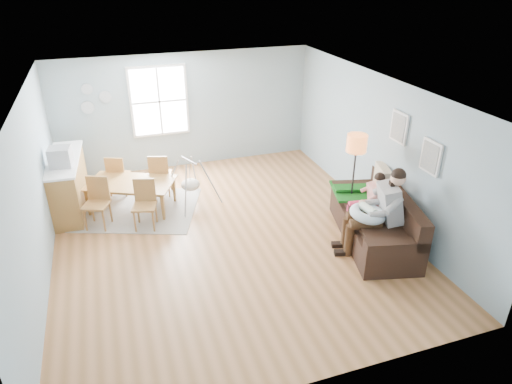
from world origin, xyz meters
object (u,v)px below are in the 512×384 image
object	(u,v)px
sofa	(377,223)
chair_nw	(117,173)
toddler	(372,194)
monitor	(60,157)
storage_cube	(412,253)
baby_swing	(190,184)
chair_sw	(97,199)
floor_lamp	(356,151)
dining_table	(132,196)
father	(379,208)
chair_ne	(160,172)
counter	(68,184)
chair_se	(145,201)

from	to	relation	value
sofa	chair_nw	bearing A→B (deg)	142.28
toddler	monitor	distance (m)	5.73
storage_cube	baby_swing	xyz separation A→B (m)	(-3.00, 3.33, 0.20)
toddler	chair_sw	bearing A→B (deg)	157.82
chair_nw	toddler	bearing A→B (deg)	-35.82
floor_lamp	chair_sw	xyz separation A→B (m)	(-4.53, 1.44, -0.92)
toddler	chair_nw	size ratio (longest dim) A/B	1.09
storage_cube	dining_table	size ratio (longest dim) A/B	0.30
baby_swing	father	bearing A→B (deg)	-46.09
chair_ne	monitor	bearing A→B (deg)	-168.60
chair_sw	father	bearing A→B (deg)	-28.53
sofa	toddler	xyz separation A→B (m)	(-0.03, 0.24, 0.47)
sofa	monitor	xyz separation A→B (m)	(-5.22, 2.61, 0.95)
sofa	storage_cube	size ratio (longest dim) A/B	4.90
sofa	counter	xyz separation A→B (m)	(-5.22, 2.98, 0.22)
toddler	monitor	xyz separation A→B (m)	(-5.19, 2.37, 0.47)
storage_cube	chair_ne	size ratio (longest dim) A/B	0.54
father	chair_ne	world-z (taller)	father
monitor	baby_swing	world-z (taller)	monitor
chair_ne	baby_swing	world-z (taller)	baby_swing
floor_lamp	father	bearing A→B (deg)	-93.61
floor_lamp	dining_table	size ratio (longest dim) A/B	1.06
chair_se	chair_sw	bearing A→B (deg)	159.26
floor_lamp	storage_cube	bearing A→B (deg)	-79.61
chair_ne	baby_swing	distance (m)	0.75
chair_sw	counter	bearing A→B (deg)	122.14
dining_table	storage_cube	bearing A→B (deg)	-13.79
toddler	chair_ne	world-z (taller)	toddler
storage_cube	chair_nw	bearing A→B (deg)	136.53
counter	baby_swing	xyz separation A→B (m)	(2.35, -0.52, -0.13)
floor_lamp	chair_nw	bearing A→B (deg)	147.66
father	floor_lamp	bearing A→B (deg)	86.39
dining_table	floor_lamp	bearing A→B (deg)	-0.01
chair_se	monitor	world-z (taller)	monitor
floor_lamp	baby_swing	xyz separation A→B (m)	(-2.71, 1.77, -1.04)
father	dining_table	bearing A→B (deg)	143.42
chair_ne	chair_se	bearing A→B (deg)	-111.09
father	sofa	bearing A→B (deg)	52.72
dining_table	chair_nw	size ratio (longest dim) A/B	1.86
dining_table	counter	world-z (taller)	counter
counter	chair_nw	bearing A→B (deg)	18.22
storage_cube	chair_nw	size ratio (longest dim) A/B	0.57
chair_nw	floor_lamp	bearing A→B (deg)	-32.34
chair_nw	chair_ne	world-z (taller)	chair_ne
toddler	chair_nw	bearing A→B (deg)	144.18
storage_cube	monitor	size ratio (longest dim) A/B	1.21
dining_table	monitor	distance (m)	1.53
chair_nw	baby_swing	world-z (taller)	baby_swing
sofa	dining_table	distance (m)	4.79
father	storage_cube	distance (m)	0.90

